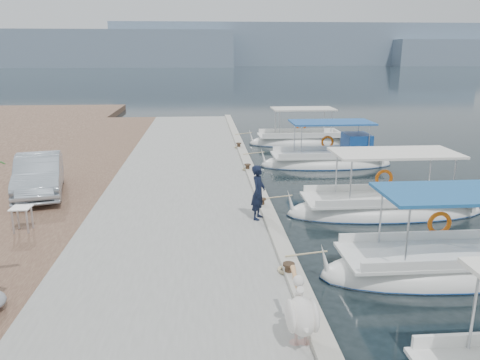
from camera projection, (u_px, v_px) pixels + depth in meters
name	position (u px, v px, depth m)	size (l,w,h in m)	color
ground	(279.00, 238.00, 14.39)	(400.00, 400.00, 0.00)	black
concrete_quay	(186.00, 188.00, 18.91)	(6.00, 40.00, 0.50)	gray
quay_curb	(254.00, 179.00, 19.04)	(0.44, 40.00, 0.12)	#A9A696
cobblestone_strip	(59.00, 190.00, 18.52)	(4.00, 40.00, 0.50)	brown
distant_hills	(273.00, 48.00, 208.45)	(330.00, 60.00, 18.00)	slate
fishing_caique_b	(444.00, 270.00, 12.04)	(6.56, 2.24, 2.83)	white
fishing_caique_c	(385.00, 210.00, 16.61)	(7.11, 2.27, 2.83)	white
fishing_caique_d	(328.00, 162.00, 23.68)	(6.71, 2.30, 2.83)	white
fishing_caique_e	(300.00, 142.00, 29.30)	(6.35, 2.28, 2.83)	white
mooring_bollards	(262.00, 202.00, 15.63)	(0.28, 20.28, 0.33)	black
pelican	(301.00, 314.00, 8.22)	(0.52, 1.45, 1.14)	tan
fisherman	(258.00, 192.00, 14.43)	(0.62, 0.41, 1.71)	black
parked_car	(39.00, 175.00, 17.03)	(1.53, 4.39, 1.45)	#A5B1BC
folding_table	(22.00, 214.00, 13.48)	(0.55, 0.55, 0.73)	silver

